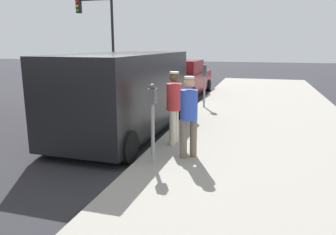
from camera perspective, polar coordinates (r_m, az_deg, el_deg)
The scene contains 9 objects.
ground_plane at distance 7.55m, azimuth -10.76°, elevation -5.94°, with size 80.00×80.00×0.00m, color #2D2D33.
sidewalk_slab at distance 6.80m, azimuth 16.99°, elevation -7.74°, with size 5.00×32.00×0.15m, color #9E998E.
parking_meter_near at distance 6.13m, azimuth -2.70°, elevation 1.36°, with size 0.14×0.18×1.52m.
parking_meter_far at distance 11.83m, azimuth 6.39°, elevation 6.76°, with size 0.14×0.18×1.52m.
pedestrian_in_red at distance 7.31m, azimuth 1.08°, elevation 2.47°, with size 0.34×0.36×1.64m.
pedestrian_in_blue at distance 6.43m, azimuth 3.65°, elevation 0.94°, with size 0.34×0.34×1.63m.
parked_van at distance 8.75m, azimuth -7.38°, elevation 4.50°, with size 2.23×5.25×2.15m.
parked_sedan_ahead at distance 15.71m, azimuth 2.65°, elevation 6.68°, with size 2.12×4.48×1.65m.
traffic_light_corner at distance 21.17m, azimuth -11.83°, elevation 15.47°, with size 2.48×0.42×5.20m.
Camera 1 is at (3.25, -6.39, 2.38)m, focal length 35.01 mm.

